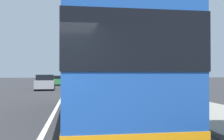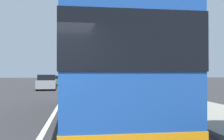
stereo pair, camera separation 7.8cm
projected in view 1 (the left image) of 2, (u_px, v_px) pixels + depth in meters
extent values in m
cube|color=gray|center=(174.00, 102.00, 15.01)|extent=(110.00, 3.60, 0.14)
cube|color=silver|center=(58.00, 106.00, 14.14)|extent=(110.00, 0.16, 0.01)
cube|color=#1E4C9E|center=(99.00, 72.00, 10.48)|extent=(12.17, 2.73, 2.77)
cube|color=black|center=(99.00, 59.00, 10.49)|extent=(12.21, 2.77, 1.05)
cube|color=orange|center=(99.00, 101.00, 10.47)|extent=(12.20, 2.76, 0.16)
cylinder|color=black|center=(69.00, 96.00, 14.12)|extent=(1.00, 0.32, 1.00)
cylinder|color=black|center=(113.00, 96.00, 14.48)|extent=(1.00, 0.32, 1.00)
cylinder|color=black|center=(68.00, 123.00, 6.45)|extent=(1.00, 0.32, 1.00)
cylinder|color=black|center=(162.00, 120.00, 6.81)|extent=(1.00, 0.32, 1.00)
cube|color=#2D7238|center=(57.00, 81.00, 39.18)|extent=(4.34, 1.74, 0.75)
cube|color=black|center=(57.00, 77.00, 39.15)|extent=(2.25, 1.59, 0.45)
cylinder|color=black|center=(62.00, 83.00, 37.88)|extent=(0.64, 0.22, 0.64)
cylinder|color=black|center=(50.00, 83.00, 37.65)|extent=(0.64, 0.22, 0.64)
cylinder|color=black|center=(62.00, 83.00, 40.71)|extent=(0.64, 0.22, 0.64)
cylinder|color=black|center=(52.00, 83.00, 40.48)|extent=(0.64, 0.22, 0.64)
cube|color=gray|center=(45.00, 84.00, 27.85)|extent=(4.21, 2.09, 0.82)
cube|color=black|center=(45.00, 77.00, 27.84)|extent=(2.07, 1.83, 0.57)
cylinder|color=black|center=(53.00, 87.00, 26.68)|extent=(0.65, 0.25, 0.64)
cylinder|color=black|center=(35.00, 87.00, 26.35)|extent=(0.65, 0.25, 0.64)
cylinder|color=black|center=(54.00, 86.00, 29.35)|extent=(0.65, 0.25, 0.64)
cylinder|color=black|center=(38.00, 86.00, 29.03)|extent=(0.65, 0.25, 0.64)
cube|color=gray|center=(83.00, 79.00, 50.01)|extent=(4.47, 1.83, 0.83)
cube|color=black|center=(83.00, 76.00, 49.74)|extent=(2.46, 1.64, 0.50)
cylinder|color=black|center=(79.00, 81.00, 51.32)|extent=(0.65, 0.24, 0.64)
cylinder|color=black|center=(87.00, 81.00, 51.57)|extent=(0.65, 0.24, 0.64)
cylinder|color=black|center=(80.00, 81.00, 48.44)|extent=(0.65, 0.24, 0.64)
cylinder|color=black|center=(88.00, 81.00, 48.69)|extent=(0.65, 0.24, 0.64)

